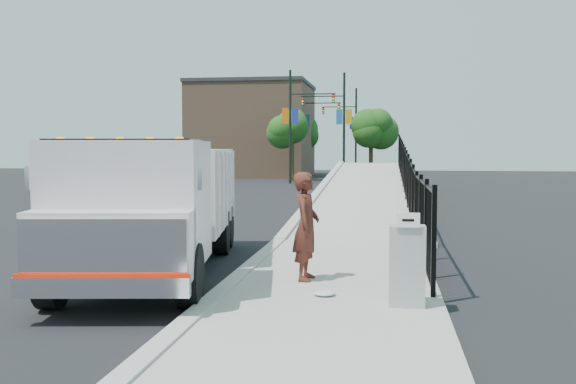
# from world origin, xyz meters

# --- Properties ---
(ground) EXTENTS (120.00, 120.00, 0.00)m
(ground) POSITION_xyz_m (0.00, 0.00, 0.00)
(ground) COLOR black
(ground) RESTS_ON ground
(sidewalk) EXTENTS (3.55, 12.00, 0.12)m
(sidewalk) POSITION_xyz_m (1.93, -2.00, 0.06)
(sidewalk) COLOR #9E998E
(sidewalk) RESTS_ON ground
(curb) EXTENTS (0.30, 12.00, 0.16)m
(curb) POSITION_xyz_m (0.00, -2.00, 0.08)
(curb) COLOR #ADAAA3
(curb) RESTS_ON ground
(ramp) EXTENTS (3.95, 24.06, 3.19)m
(ramp) POSITION_xyz_m (2.12, 16.00, 0.00)
(ramp) COLOR #9E998E
(ramp) RESTS_ON ground
(iron_fence) EXTENTS (0.10, 28.00, 1.80)m
(iron_fence) POSITION_xyz_m (3.55, 12.00, 0.90)
(iron_fence) COLOR black
(iron_fence) RESTS_ON ground
(truck) EXTENTS (3.75, 8.28, 2.74)m
(truck) POSITION_xyz_m (-1.83, -0.32, 1.54)
(truck) COLOR black
(truck) RESTS_ON ground
(worker) EXTENTS (0.52, 0.75, 2.00)m
(worker) POSITION_xyz_m (1.32, -0.96, 1.12)
(worker) COLOR #4F2218
(worker) RESTS_ON sidewalk
(utility_cabinet) EXTENTS (0.55, 0.40, 1.25)m
(utility_cabinet) POSITION_xyz_m (3.10, -2.65, 0.75)
(utility_cabinet) COLOR gray
(utility_cabinet) RESTS_ON sidewalk
(arrow_sign) EXTENTS (0.35, 0.04, 0.22)m
(arrow_sign) POSITION_xyz_m (3.10, -2.87, 1.48)
(arrow_sign) COLOR white
(arrow_sign) RESTS_ON utility_cabinet
(debris) EXTENTS (0.37, 0.37, 0.09)m
(debris) POSITION_xyz_m (1.77, -2.17, 0.17)
(debris) COLOR silver
(debris) RESTS_ON sidewalk
(light_pole_0) EXTENTS (3.77, 0.22, 8.00)m
(light_pole_0) POSITION_xyz_m (-3.61, 32.38, 4.36)
(light_pole_0) COLOR black
(light_pole_0) RESTS_ON ground
(light_pole_1) EXTENTS (3.77, 0.22, 8.00)m
(light_pole_1) POSITION_xyz_m (-0.56, 34.50, 4.36)
(light_pole_1) COLOR black
(light_pole_1) RESTS_ON ground
(light_pole_2) EXTENTS (3.77, 0.22, 8.00)m
(light_pole_2) POSITION_xyz_m (-3.89, 41.65, 4.36)
(light_pole_2) COLOR black
(light_pole_2) RESTS_ON ground
(light_pole_3) EXTENTS (3.78, 0.22, 8.00)m
(light_pole_3) POSITION_xyz_m (-0.26, 47.03, 4.36)
(light_pole_3) COLOR black
(light_pole_3) RESTS_ON ground
(tree_0) EXTENTS (2.68, 2.68, 5.34)m
(tree_0) POSITION_xyz_m (-4.27, 35.65, 3.95)
(tree_0) COLOR #382314
(tree_0) RESTS_ON ground
(tree_1) EXTENTS (2.68, 2.68, 5.34)m
(tree_1) POSITION_xyz_m (1.59, 40.26, 3.95)
(tree_1) COLOR #382314
(tree_1) RESTS_ON ground
(tree_2) EXTENTS (3.13, 3.13, 5.57)m
(tree_2) POSITION_xyz_m (-5.12, 47.90, 3.97)
(tree_2) COLOR #382314
(tree_2) RESTS_ON ground
(building) EXTENTS (10.00, 10.00, 8.00)m
(building) POSITION_xyz_m (-9.00, 44.00, 4.00)
(building) COLOR #8C664C
(building) RESTS_ON ground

